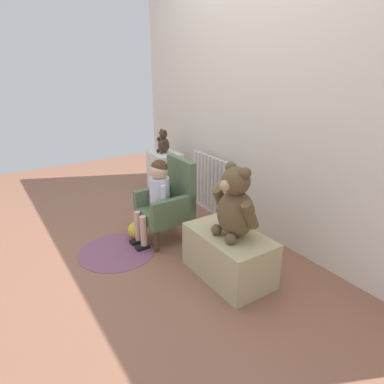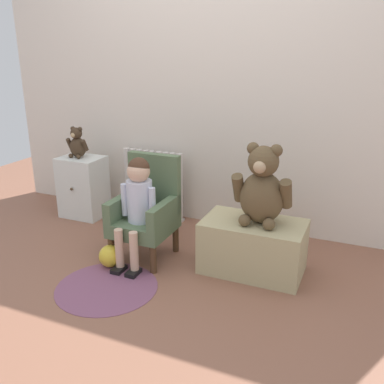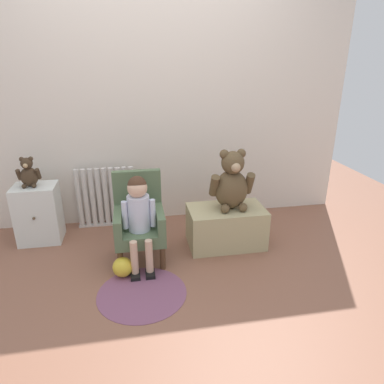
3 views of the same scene
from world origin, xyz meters
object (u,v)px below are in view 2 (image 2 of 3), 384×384
at_px(large_teddy_bear, 262,189).
at_px(floor_rug, 107,287).
at_px(child_armchair, 147,210).
at_px(toy_ball, 110,256).
at_px(small_dresser, 83,187).
at_px(small_teddy_bear, 77,144).
at_px(child_figure, 138,196).
at_px(low_bench, 253,246).
at_px(radiator, 153,185).

xyz_separation_m(large_teddy_bear, floor_rug, (-0.79, -0.57, -0.57)).
bearing_deg(child_armchair, toy_ball, -119.38).
relative_size(small_dresser, child_armchair, 0.74).
xyz_separation_m(small_dresser, small_teddy_bear, (-0.02, -0.00, 0.37)).
bearing_deg(large_teddy_bear, floor_rug, -144.25).
bearing_deg(child_figure, child_armchair, 90.00).
bearing_deg(child_armchair, low_bench, 5.09).
relative_size(large_teddy_bear, toy_ball, 3.37).
height_order(radiator, small_dresser, radiator).
bearing_deg(low_bench, toy_ball, -159.92).
bearing_deg(floor_rug, toy_ball, 118.36).
distance_m(child_armchair, small_teddy_bear, 1.03).
bearing_deg(child_armchair, large_teddy_bear, 5.46).
xyz_separation_m(large_teddy_bear, toy_ball, (-0.92, -0.33, -0.49)).
height_order(radiator, large_teddy_bear, large_teddy_bear).
bearing_deg(floor_rug, child_figure, 87.63).
height_order(small_dresser, low_bench, small_dresser).
distance_m(small_dresser, child_armchair, 0.97).
distance_m(large_teddy_bear, toy_ball, 1.10).
bearing_deg(toy_ball, low_bench, 20.08).
bearing_deg(low_bench, child_figure, -166.43).
bearing_deg(large_teddy_bear, child_figure, -166.47).
xyz_separation_m(radiator, child_figure, (0.29, -0.75, 0.18)).
xyz_separation_m(low_bench, toy_ball, (-0.89, -0.32, -0.10)).
distance_m(child_armchair, toy_ball, 0.39).
bearing_deg(child_armchair, floor_rug, -91.83).
bearing_deg(child_figure, small_dresser, 147.67).
relative_size(radiator, toy_ball, 3.87).
xyz_separation_m(child_armchair, large_teddy_bear, (0.78, 0.07, 0.23)).
distance_m(large_teddy_bear, floor_rug, 1.13).
height_order(child_figure, small_teddy_bear, small_teddy_bear).
xyz_separation_m(radiator, large_teddy_bear, (1.07, -0.56, 0.28)).
bearing_deg(large_teddy_bear, small_teddy_bear, 167.80).
height_order(child_armchair, floor_rug, child_armchair).
bearing_deg(small_teddy_bear, low_bench, -12.76).
xyz_separation_m(floor_rug, toy_ball, (-0.13, 0.24, 0.07)).
xyz_separation_m(radiator, floor_rug, (0.28, -1.13, -0.29)).
xyz_separation_m(large_teddy_bear, small_teddy_bear, (-1.67, 0.36, 0.06)).
bearing_deg(low_bench, radiator, 151.12).
xyz_separation_m(child_armchair, toy_ball, (-0.15, -0.26, -0.26)).
distance_m(small_dresser, low_bench, 1.65).
relative_size(large_teddy_bear, floor_rug, 0.82).
bearing_deg(small_dresser, child_armchair, -26.69).
distance_m(child_armchair, large_teddy_bear, 0.82).
bearing_deg(child_figure, radiator, 111.42).
distance_m(large_teddy_bear, small_teddy_bear, 1.71).
bearing_deg(child_figure, small_teddy_bear, 148.35).
distance_m(child_figure, floor_rug, 0.61).
height_order(radiator, small_teddy_bear, small_teddy_bear).
xyz_separation_m(child_armchair, child_figure, (-0.00, -0.11, 0.14)).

